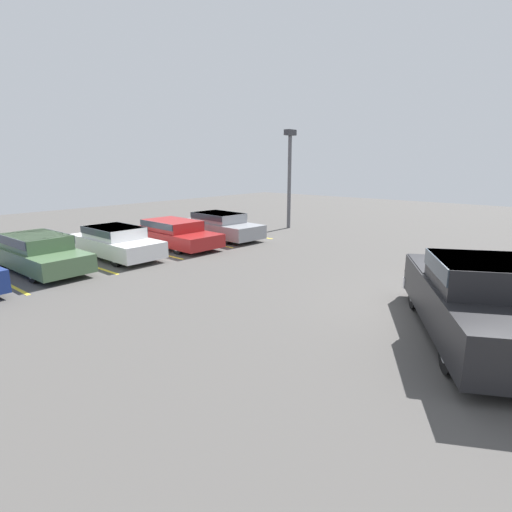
{
  "coord_description": "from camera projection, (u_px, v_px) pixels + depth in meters",
  "views": [
    {
      "loc": [
        -9.77,
        -2.23,
        3.63
      ],
      "look_at": [
        -1.19,
        5.04,
        1.0
      ],
      "focal_mm": 28.0,
      "sensor_mm": 36.0,
      "label": 1
    }
  ],
  "objects": [
    {
      "name": "pickup_truck",
      "position": [
        476.0,
        298.0,
        8.31
      ],
      "size": [
        5.75,
        4.38,
        1.77
      ],
      "rotation": [
        0.0,
        0.0,
        0.5
      ],
      "color": "black",
      "rests_on": "ground_plane"
    },
    {
      "name": "stall_stripe_e",
      "position": [
        198.0,
        241.0,
        18.88
      ],
      "size": [
        0.12,
        4.55,
        0.01
      ],
      "primitive_type": "cube",
      "color": "yellow",
      "rests_on": "ground_plane"
    },
    {
      "name": "parked_sedan_c",
      "position": [
        115.0,
        241.0,
        15.6
      ],
      "size": [
        1.82,
        4.42,
        1.21
      ],
      "rotation": [
        0.0,
        0.0,
        -1.59
      ],
      "color": "silver",
      "rests_on": "ground_plane"
    },
    {
      "name": "stall_stripe_b",
      "position": [
        0.0,
        280.0,
        12.66
      ],
      "size": [
        0.12,
        4.55,
        0.01
      ],
      "primitive_type": "cube",
      "color": "yellow",
      "rests_on": "ground_plane"
    },
    {
      "name": "parked_sedan_b",
      "position": [
        38.0,
        252.0,
        13.66
      ],
      "size": [
        1.76,
        4.62,
        1.25
      ],
      "rotation": [
        0.0,
        0.0,
        -1.56
      ],
      "color": "#4C6B47",
      "rests_on": "ground_plane"
    },
    {
      "name": "parked_sedan_e",
      "position": [
        220.0,
        225.0,
        19.63
      ],
      "size": [
        2.16,
        4.79,
        1.24
      ],
      "rotation": [
        0.0,
        0.0,
        -1.65
      ],
      "color": "gray",
      "rests_on": "ground_plane"
    },
    {
      "name": "wheel_stop_curb",
      "position": [
        139.0,
        236.0,
        19.78
      ],
      "size": [
        1.6,
        0.2,
        0.14
      ],
      "primitive_type": "cube",
      "color": "#B7B2A8",
      "rests_on": "ground_plane"
    },
    {
      "name": "stall_stripe_d",
      "position": [
        149.0,
        251.0,
        16.81
      ],
      "size": [
        0.12,
        4.55,
        0.01
      ],
      "primitive_type": "cube",
      "color": "yellow",
      "rests_on": "ground_plane"
    },
    {
      "name": "ground_plane",
      "position": [
        449.0,
        319.0,
        9.49
      ],
      "size": [
        60.0,
        60.0,
        0.0
      ],
      "primitive_type": "plane",
      "color": "#4C4947"
    },
    {
      "name": "light_post",
      "position": [
        290.0,
        170.0,
        22.13
      ],
      "size": [
        0.7,
        0.36,
        5.39
      ],
      "color": "#515156",
      "rests_on": "ground_plane"
    },
    {
      "name": "stall_stripe_f",
      "position": [
        238.0,
        234.0,
        20.95
      ],
      "size": [
        0.12,
        4.55,
        0.01
      ],
      "primitive_type": "cube",
      "color": "yellow",
      "rests_on": "ground_plane"
    },
    {
      "name": "traffic_cone",
      "position": [
        415.0,
        264.0,
        13.71
      ],
      "size": [
        0.48,
        0.48,
        0.51
      ],
      "color": "black",
      "rests_on": "ground_plane"
    },
    {
      "name": "stall_stripe_c",
      "position": [
        85.0,
        264.0,
        14.73
      ],
      "size": [
        0.12,
        4.55,
        0.01
      ],
      "primitive_type": "cube",
      "color": "yellow",
      "rests_on": "ground_plane"
    },
    {
      "name": "parked_sedan_d",
      "position": [
        173.0,
        232.0,
        17.62
      ],
      "size": [
        2.06,
        4.8,
        1.18
      ],
      "rotation": [
        0.0,
        0.0,
        -1.62
      ],
      "color": "maroon",
      "rests_on": "ground_plane"
    }
  ]
}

